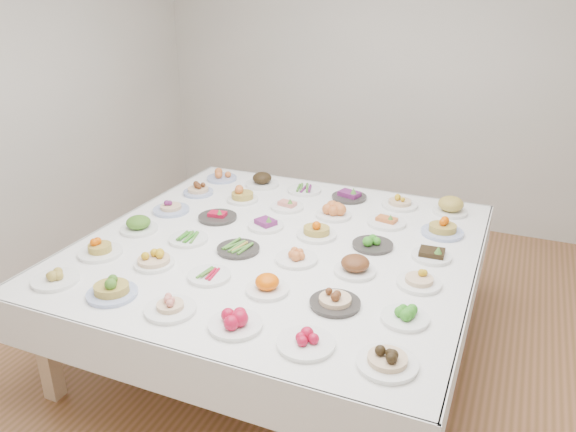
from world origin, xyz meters
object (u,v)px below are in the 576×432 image
at_px(dish_35, 451,205).
at_px(display_table, 279,252).
at_px(dish_0, 55,276).
at_px(dish_18, 171,205).

bearing_deg(dish_35, display_table, -134.71).
xyz_separation_m(dish_0, dish_35, (1.85, 1.86, 0.03)).
bearing_deg(dish_0, dish_35, 45.09).
bearing_deg(dish_0, dish_18, 89.53).
relative_size(display_table, dish_18, 9.43).
xyz_separation_m(dish_0, dish_18, (0.01, 1.10, 0.02)).
height_order(display_table, dish_18, dish_18).
xyz_separation_m(dish_18, dish_35, (1.84, 0.75, 0.01)).
distance_m(dish_0, dish_35, 2.62).
height_order(dish_0, dish_35, dish_35).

